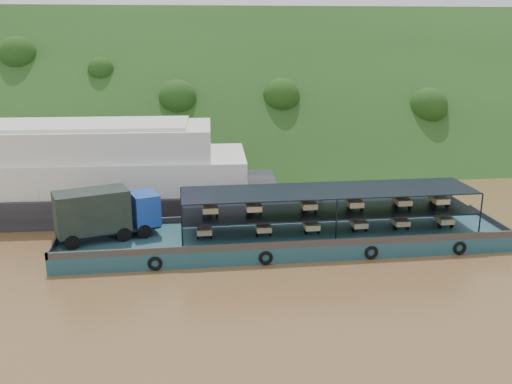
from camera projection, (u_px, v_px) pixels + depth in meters
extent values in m
plane|color=brown|center=(285.00, 238.00, 47.20)|extent=(160.00, 160.00, 0.00)
cube|color=#1C3613|center=(240.00, 151.00, 81.53)|extent=(140.00, 39.60, 39.60)
cube|color=#16484F|center=(284.00, 239.00, 45.25)|extent=(35.00, 7.00, 1.20)
cube|color=#592D19|center=(277.00, 216.00, 48.26)|extent=(35.00, 0.20, 0.50)
cube|color=#592D19|center=(293.00, 244.00, 41.78)|extent=(35.00, 0.20, 0.50)
cube|color=#592D19|center=(491.00, 220.00, 47.21)|extent=(0.20, 7.00, 0.50)
cube|color=#592D19|center=(57.00, 239.00, 42.83)|extent=(0.20, 7.00, 0.50)
torus|color=black|center=(155.00, 264.00, 40.62)|extent=(1.06, 0.26, 1.06)
torus|color=black|center=(266.00, 258.00, 41.63)|extent=(1.06, 0.26, 1.06)
torus|color=black|center=(371.00, 253.00, 42.64)|extent=(1.06, 0.26, 1.06)
torus|color=black|center=(460.00, 248.00, 43.52)|extent=(1.06, 0.26, 1.06)
cylinder|color=black|center=(72.00, 242.00, 41.40)|extent=(1.18, 0.72, 1.11)
cylinder|color=black|center=(67.00, 232.00, 43.42)|extent=(1.18, 0.72, 1.11)
cylinder|color=black|center=(124.00, 234.00, 42.99)|extent=(1.18, 0.72, 1.11)
cylinder|color=black|center=(117.00, 225.00, 45.01)|extent=(1.18, 0.72, 1.11)
cylinder|color=black|center=(144.00, 231.00, 43.65)|extent=(1.18, 0.72, 1.11)
cylinder|color=black|center=(136.00, 222.00, 45.67)|extent=(1.18, 0.72, 1.11)
cube|color=black|center=(108.00, 229.00, 43.58)|extent=(7.96, 4.72, 0.22)
cube|color=#163D9D|center=(145.00, 208.00, 44.45)|extent=(2.64, 3.13, 2.45)
cube|color=black|center=(156.00, 201.00, 44.73)|extent=(0.77, 2.13, 1.00)
cube|color=black|center=(92.00, 211.00, 42.67)|extent=(5.92, 4.23, 3.12)
cube|color=black|center=(328.00, 210.00, 45.08)|extent=(23.00, 5.00, 0.12)
cube|color=black|center=(329.00, 190.00, 44.63)|extent=(23.00, 5.00, 0.08)
cylinder|color=black|center=(182.00, 227.00, 41.25)|extent=(0.12, 0.12, 3.30)
cylinder|color=black|center=(182.00, 207.00, 46.01)|extent=(0.12, 0.12, 3.30)
cylinder|color=black|center=(336.00, 220.00, 42.69)|extent=(0.12, 0.12, 3.30)
cylinder|color=black|center=(320.00, 201.00, 47.46)|extent=(0.12, 0.12, 3.30)
cylinder|color=black|center=(481.00, 214.00, 44.14)|extent=(0.12, 0.12, 3.30)
cylinder|color=black|center=(451.00, 196.00, 48.91)|extent=(0.12, 0.12, 3.30)
cylinder|color=black|center=(204.00, 228.00, 45.22)|extent=(0.12, 0.52, 0.52)
cylinder|color=black|center=(198.00, 236.00, 43.44)|extent=(0.14, 0.52, 0.52)
cylinder|color=black|center=(211.00, 236.00, 43.57)|extent=(0.14, 0.52, 0.52)
cube|color=tan|center=(204.00, 230.00, 43.75)|extent=(1.15, 1.50, 0.44)
cube|color=red|center=(204.00, 223.00, 44.80)|extent=(0.55, 0.80, 0.80)
cube|color=red|center=(204.00, 218.00, 44.47)|extent=(0.50, 0.10, 0.10)
cylinder|color=black|center=(261.00, 226.00, 45.80)|extent=(0.12, 0.52, 0.52)
cylinder|color=black|center=(257.00, 233.00, 44.02)|extent=(0.14, 0.52, 0.52)
cylinder|color=black|center=(270.00, 233.00, 44.15)|extent=(0.14, 0.52, 0.52)
cube|color=beige|center=(263.00, 227.00, 44.32)|extent=(1.15, 1.50, 0.44)
cube|color=red|center=(261.00, 221.00, 45.37)|extent=(0.55, 0.80, 0.80)
cube|color=red|center=(262.00, 215.00, 45.04)|extent=(0.50, 0.10, 0.10)
cylinder|color=black|center=(307.00, 224.00, 46.28)|extent=(0.12, 0.52, 0.52)
cylinder|color=black|center=(306.00, 231.00, 44.50)|extent=(0.14, 0.52, 0.52)
cylinder|color=black|center=(318.00, 231.00, 44.63)|extent=(0.14, 0.52, 0.52)
cube|color=beige|center=(311.00, 225.00, 44.80)|extent=(1.15, 1.50, 0.44)
cube|color=red|center=(308.00, 219.00, 45.85)|extent=(0.55, 0.80, 0.80)
cube|color=red|center=(309.00, 213.00, 45.52)|extent=(0.50, 0.10, 0.10)
cylinder|color=black|center=(353.00, 221.00, 46.77)|extent=(0.12, 0.52, 0.52)
cylinder|color=black|center=(354.00, 229.00, 44.99)|extent=(0.14, 0.52, 0.52)
cylinder|color=black|center=(366.00, 228.00, 45.11)|extent=(0.14, 0.52, 0.52)
cube|color=beige|center=(359.00, 223.00, 45.29)|extent=(1.15, 1.50, 0.44)
cube|color=red|center=(355.00, 217.00, 46.34)|extent=(0.55, 0.80, 0.80)
cube|color=red|center=(356.00, 212.00, 46.01)|extent=(0.50, 0.10, 0.10)
cylinder|color=black|center=(393.00, 220.00, 47.20)|extent=(0.12, 0.52, 0.52)
cylinder|color=black|center=(396.00, 227.00, 45.42)|extent=(0.14, 0.52, 0.52)
cylinder|color=black|center=(408.00, 227.00, 45.55)|extent=(0.14, 0.52, 0.52)
cube|color=#C8B08E|center=(400.00, 221.00, 45.73)|extent=(1.15, 1.50, 0.44)
cube|color=#B30B1E|center=(395.00, 215.00, 46.77)|extent=(0.55, 0.80, 0.80)
cube|color=#B30B1E|center=(396.00, 210.00, 46.45)|extent=(0.50, 0.10, 0.10)
cylinder|color=black|center=(436.00, 218.00, 47.67)|extent=(0.12, 0.52, 0.52)
cylinder|color=black|center=(440.00, 225.00, 45.89)|extent=(0.14, 0.52, 0.52)
cylinder|color=black|center=(452.00, 225.00, 46.02)|extent=(0.14, 0.52, 0.52)
cube|color=beige|center=(444.00, 220.00, 46.19)|extent=(1.15, 1.50, 0.44)
cube|color=red|center=(438.00, 213.00, 47.24)|extent=(0.55, 0.80, 0.80)
cube|color=red|center=(440.00, 208.00, 46.91)|extent=(0.50, 0.10, 0.10)
cylinder|color=black|center=(209.00, 207.00, 44.81)|extent=(0.12, 0.52, 0.52)
cylinder|color=black|center=(204.00, 214.00, 43.04)|extent=(0.14, 0.52, 0.52)
cylinder|color=black|center=(217.00, 214.00, 43.16)|extent=(0.14, 0.52, 0.52)
cube|color=#BBB384|center=(210.00, 208.00, 43.34)|extent=(1.15, 1.50, 0.44)
cube|color=red|center=(209.00, 202.00, 44.39)|extent=(0.55, 0.80, 0.80)
cube|color=red|center=(209.00, 196.00, 44.06)|extent=(0.50, 0.10, 0.10)
cylinder|color=black|center=(251.00, 205.00, 45.23)|extent=(0.12, 0.52, 0.52)
cylinder|color=black|center=(248.00, 213.00, 43.45)|extent=(0.14, 0.52, 0.52)
cylinder|color=black|center=(260.00, 212.00, 43.58)|extent=(0.14, 0.52, 0.52)
cube|color=beige|center=(253.00, 207.00, 43.76)|extent=(1.15, 1.50, 0.44)
cube|color=#1B4BA6|center=(252.00, 200.00, 44.81)|extent=(0.55, 0.80, 0.80)
cube|color=#1B4BA6|center=(252.00, 195.00, 44.48)|extent=(0.50, 0.10, 0.10)
cylinder|color=black|center=(304.00, 203.00, 45.78)|extent=(0.12, 0.52, 0.52)
cylinder|color=black|center=(303.00, 210.00, 44.00)|extent=(0.14, 0.52, 0.52)
cylinder|color=black|center=(316.00, 210.00, 44.13)|extent=(0.14, 0.52, 0.52)
cube|color=tan|center=(309.00, 205.00, 44.30)|extent=(1.15, 1.50, 0.44)
cube|color=#BA260C|center=(305.00, 198.00, 45.35)|extent=(0.55, 0.80, 0.80)
cube|color=#BA260C|center=(306.00, 193.00, 45.02)|extent=(0.50, 0.10, 0.10)
cylinder|color=black|center=(349.00, 202.00, 46.24)|extent=(0.12, 0.52, 0.52)
cylinder|color=black|center=(349.00, 209.00, 44.46)|extent=(0.14, 0.52, 0.52)
cylinder|color=black|center=(362.00, 208.00, 44.59)|extent=(0.14, 0.52, 0.52)
cube|color=#C7B28D|center=(354.00, 203.00, 44.77)|extent=(1.15, 1.50, 0.44)
cube|color=beige|center=(350.00, 197.00, 45.81)|extent=(0.55, 0.80, 0.80)
cube|color=beige|center=(351.00, 191.00, 45.49)|extent=(0.50, 0.10, 0.10)
cylinder|color=black|center=(395.00, 200.00, 46.74)|extent=(0.12, 0.52, 0.52)
cylinder|color=black|center=(397.00, 207.00, 44.96)|extent=(0.14, 0.52, 0.52)
cylinder|color=black|center=(410.00, 206.00, 45.08)|extent=(0.14, 0.52, 0.52)
cube|color=tan|center=(402.00, 201.00, 45.26)|extent=(1.15, 1.50, 0.44)
cube|color=red|center=(397.00, 195.00, 46.31)|extent=(0.55, 0.80, 0.80)
cube|color=red|center=(398.00, 190.00, 45.98)|extent=(0.50, 0.10, 0.10)
cylinder|color=black|center=(431.00, 198.00, 47.13)|extent=(0.12, 0.52, 0.52)
cylinder|color=black|center=(435.00, 205.00, 45.35)|extent=(0.14, 0.52, 0.52)
cylinder|color=black|center=(447.00, 205.00, 45.47)|extent=(0.14, 0.52, 0.52)
cube|color=beige|center=(439.00, 199.00, 45.65)|extent=(1.15, 1.50, 0.44)
cube|color=#1A379D|center=(433.00, 193.00, 46.70)|extent=(0.55, 0.80, 0.80)
cube|color=#1A379D|center=(435.00, 188.00, 46.37)|extent=(0.50, 0.10, 0.10)
cube|color=black|center=(55.00, 200.00, 53.45)|extent=(42.51, 12.70, 2.52)
cube|color=silver|center=(52.00, 172.00, 52.71)|extent=(36.16, 11.32, 2.94)
cube|color=silver|center=(49.00, 141.00, 51.93)|extent=(29.81, 9.94, 2.73)
cube|color=silver|center=(47.00, 125.00, 51.51)|extent=(25.56, 8.67, 0.32)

